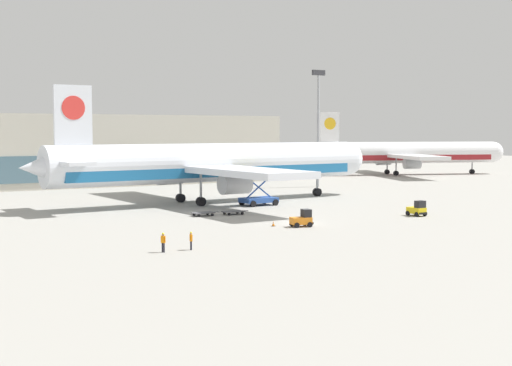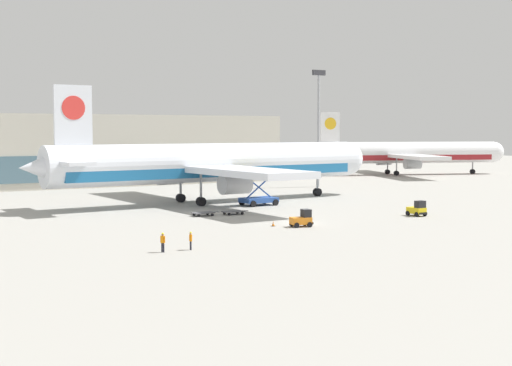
{
  "view_description": "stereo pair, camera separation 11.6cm",
  "coord_description": "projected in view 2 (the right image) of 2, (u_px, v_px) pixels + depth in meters",
  "views": [
    {
      "loc": [
        -45.73,
        -69.38,
        10.99
      ],
      "look_at": [
        0.56,
        12.31,
        4.0
      ],
      "focal_mm": 50.0,
      "sensor_mm": 36.0,
      "label": 1
    },
    {
      "loc": [
        -45.63,
        -69.44,
        10.99
      ],
      "look_at": [
        0.56,
        12.31,
        4.0
      ],
      "focal_mm": 50.0,
      "sensor_mm": 36.0,
      "label": 2
    }
  ],
  "objects": [
    {
      "name": "baggage_tug_mid",
      "position": [
        417.0,
        209.0,
        91.18
      ],
      "size": [
        1.72,
        2.51,
        2.0
      ],
      "rotation": [
        0.0,
        0.0,
        -1.53
      ],
      "color": "yellow",
      "rests_on": "ground_plane"
    },
    {
      "name": "airplane_distant",
      "position": [
        404.0,
        153.0,
        175.15
      ],
      "size": [
        50.47,
        43.25,
        15.29
      ],
      "rotation": [
        0.0,
        0.0,
        -0.32
      ],
      "color": "white",
      "rests_on": "ground_plane"
    },
    {
      "name": "traffic_cone_near",
      "position": [
        273.0,
        224.0,
        81.47
      ],
      "size": [
        0.4,
        0.4,
        0.59
      ],
      "color": "black",
      "rests_on": "ground_plane"
    },
    {
      "name": "baggage_tug_foreground",
      "position": [
        302.0,
        219.0,
        80.98
      ],
      "size": [
        2.65,
        1.99,
        2.0
      ],
      "rotation": [
        0.0,
        0.0,
        -0.17
      ],
      "color": "orange",
      "rests_on": "ground_plane"
    },
    {
      "name": "light_mast",
      "position": [
        319.0,
        119.0,
        137.15
      ],
      "size": [
        2.8,
        0.5,
        22.48
      ],
      "color": "#9EA0A5",
      "rests_on": "ground_plane"
    },
    {
      "name": "airplane_main",
      "position": [
        210.0,
        164.0,
        107.29
      ],
      "size": [
        58.09,
        48.43,
        17.0
      ],
      "rotation": [
        0.0,
        0.0,
        0.07
      ],
      "color": "silver",
      "rests_on": "ground_plane"
    },
    {
      "name": "baggage_dolly_second",
      "position": [
        233.0,
        212.0,
        92.66
      ],
      "size": [
        3.74,
        1.66,
        0.48
      ],
      "rotation": [
        0.0,
        0.0,
        0.06
      ],
      "color": "#56565B",
      "rests_on": "ground_plane"
    },
    {
      "name": "baggage_dolly_lead",
      "position": [
        203.0,
        213.0,
        91.2
      ],
      "size": [
        3.74,
        1.66,
        0.48
      ],
      "rotation": [
        0.0,
        0.0,
        0.06
      ],
      "color": "#56565B",
      "rests_on": "ground_plane"
    },
    {
      "name": "terminal_building",
      "position": [
        62.0,
        150.0,
        140.44
      ],
      "size": [
        90.0,
        18.2,
        14.0
      ],
      "color": "#BCB7A8",
      "rests_on": "ground_plane"
    },
    {
      "name": "ground_crew_near",
      "position": [
        163.0,
        241.0,
        64.03
      ],
      "size": [
        0.35,
        0.53,
        1.79
      ],
      "rotation": [
        0.0,
        0.0,
        2.0
      ],
      "color": "black",
      "rests_on": "ground_plane"
    },
    {
      "name": "ground_crew_far",
      "position": [
        191.0,
        239.0,
        65.33
      ],
      "size": [
        0.31,
        0.55,
        1.69
      ],
      "rotation": [
        0.0,
        0.0,
        4.45
      ],
      "color": "black",
      "rests_on": "ground_plane"
    },
    {
      "name": "scissor_lift_loader",
      "position": [
        259.0,
        193.0,
        103.96
      ],
      "size": [
        5.39,
        3.67,
        4.76
      ],
      "rotation": [
        0.0,
        0.0,
        0.07
      ],
      "color": "#284C99",
      "rests_on": "ground_plane"
    },
    {
      "name": "ground_plane",
      "position": [
        303.0,
        224.0,
        83.49
      ],
      "size": [
        400.0,
        400.0,
        0.0
      ],
      "primitive_type": "plane",
      "color": "#9E9B93"
    }
  ]
}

